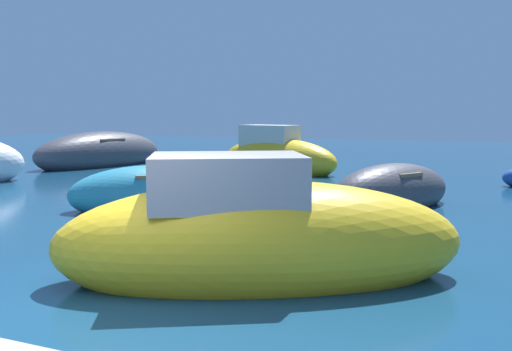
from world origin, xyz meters
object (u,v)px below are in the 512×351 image
Objects in this scene: moored_boat_0 at (148,193)px; moored_boat_4 at (277,157)px; moored_boat_6 at (392,191)px; moored_boat_8 at (101,153)px; moored_boat_3 at (258,239)px.

moored_boat_4 is (-0.18, 8.44, 0.19)m from moored_boat_0.
moored_boat_0 is 5.56m from moored_boat_6.
moored_boat_6 reaches higher than moored_boat_0.
moored_boat_8 is at bearing -90.62° from moored_boat_0.
moored_boat_3 is 13.39m from moored_boat_4.
moored_boat_0 is at bearing 108.21° from moored_boat_3.
moored_boat_8 reaches higher than moored_boat_6.
moored_boat_4 is at bearing -74.10° from moored_boat_8.
moored_boat_8 is (-7.50, -0.56, -0.03)m from moored_boat_4.
moored_boat_3 is 1.05× the size of moored_boat_4.
moored_boat_6 is (5.23, -6.11, -0.17)m from moored_boat_4.
moored_boat_3 is (4.49, -4.11, 0.19)m from moored_boat_0.
moored_boat_3 reaches higher than moored_boat_6.
moored_boat_0 is 11.01m from moored_boat_8.
moored_boat_4 is 0.82× the size of moored_boat_8.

